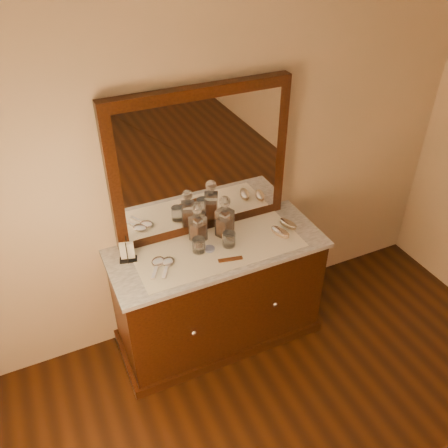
{
  "coord_description": "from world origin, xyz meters",
  "views": [
    {
      "loc": [
        -0.97,
        -0.24,
        2.76
      ],
      "look_at": [
        0.0,
        1.85,
        1.1
      ],
      "focal_mm": 37.24,
      "sensor_mm": 36.0,
      "label": 1
    }
  ],
  "objects_px": {
    "brush_far": "(288,224)",
    "hand_mirror_outer": "(158,263)",
    "comb": "(230,259)",
    "pin_dish": "(209,249)",
    "dresser_cabinet": "(218,295)",
    "brush_near": "(280,232)",
    "mirror_frame": "(201,163)",
    "decanter_right": "(225,221)",
    "napkin_rack": "(127,252)",
    "hand_mirror_inner": "(168,264)",
    "decanter_left": "(198,226)"
  },
  "relations": [
    {
      "from": "brush_far",
      "to": "hand_mirror_outer",
      "type": "bearing_deg",
      "value": -179.43
    },
    {
      "from": "comb",
      "to": "pin_dish",
      "type": "bearing_deg",
      "value": 129.98
    },
    {
      "from": "dresser_cabinet",
      "to": "brush_near",
      "type": "relative_size",
      "value": 8.47
    },
    {
      "from": "brush_near",
      "to": "dresser_cabinet",
      "type": "bearing_deg",
      "value": 171.87
    },
    {
      "from": "mirror_frame",
      "to": "decanter_right",
      "type": "xyz_separation_m",
      "value": [
        0.09,
        -0.15,
        -0.38
      ]
    },
    {
      "from": "brush_near",
      "to": "brush_far",
      "type": "distance_m",
      "value": 0.12
    },
    {
      "from": "hand_mirror_outer",
      "to": "mirror_frame",
      "type": "bearing_deg",
      "value": 31.51
    },
    {
      "from": "dresser_cabinet",
      "to": "mirror_frame",
      "type": "height_order",
      "value": "mirror_frame"
    },
    {
      "from": "pin_dish",
      "to": "napkin_rack",
      "type": "bearing_deg",
      "value": 166.19
    },
    {
      "from": "pin_dish",
      "to": "hand_mirror_inner",
      "type": "bearing_deg",
      "value": -174.67
    },
    {
      "from": "pin_dish",
      "to": "brush_far",
      "type": "relative_size",
      "value": 0.46
    },
    {
      "from": "pin_dish",
      "to": "comb",
      "type": "relative_size",
      "value": 0.46
    },
    {
      "from": "mirror_frame",
      "to": "comb",
      "type": "height_order",
      "value": "mirror_frame"
    },
    {
      "from": "pin_dish",
      "to": "hand_mirror_outer",
      "type": "bearing_deg",
      "value": -179.71
    },
    {
      "from": "comb",
      "to": "brush_near",
      "type": "bearing_deg",
      "value": 24.7
    },
    {
      "from": "dresser_cabinet",
      "to": "hand_mirror_outer",
      "type": "distance_m",
      "value": 0.62
    },
    {
      "from": "decanter_right",
      "to": "hand_mirror_inner",
      "type": "relative_size",
      "value": 1.52
    },
    {
      "from": "pin_dish",
      "to": "hand_mirror_inner",
      "type": "relative_size",
      "value": 0.36
    },
    {
      "from": "comb",
      "to": "brush_far",
      "type": "relative_size",
      "value": 1.01
    },
    {
      "from": "decanter_left",
      "to": "brush_far",
      "type": "relative_size",
      "value": 1.87
    },
    {
      "from": "decanter_left",
      "to": "brush_near",
      "type": "relative_size",
      "value": 1.76
    },
    {
      "from": "brush_near",
      "to": "hand_mirror_inner",
      "type": "bearing_deg",
      "value": 178.1
    },
    {
      "from": "brush_near",
      "to": "brush_far",
      "type": "height_order",
      "value": "brush_near"
    },
    {
      "from": "decanter_right",
      "to": "brush_far",
      "type": "distance_m",
      "value": 0.46
    },
    {
      "from": "dresser_cabinet",
      "to": "mirror_frame",
      "type": "bearing_deg",
      "value": 90.0
    },
    {
      "from": "pin_dish",
      "to": "napkin_rack",
      "type": "distance_m",
      "value": 0.52
    },
    {
      "from": "napkin_rack",
      "to": "hand_mirror_inner",
      "type": "xyz_separation_m",
      "value": [
        0.21,
        -0.15,
        -0.05
      ]
    },
    {
      "from": "decanter_left",
      "to": "brush_near",
      "type": "bearing_deg",
      "value": -18.74
    },
    {
      "from": "decanter_left",
      "to": "decanter_right",
      "type": "relative_size",
      "value": 0.94
    },
    {
      "from": "comb",
      "to": "napkin_rack",
      "type": "relative_size",
      "value": 0.96
    },
    {
      "from": "dresser_cabinet",
      "to": "decanter_left",
      "type": "xyz_separation_m",
      "value": [
        -0.09,
        0.12,
        0.56
      ]
    },
    {
      "from": "pin_dish",
      "to": "napkin_rack",
      "type": "xyz_separation_m",
      "value": [
        -0.51,
        0.12,
        0.06
      ]
    },
    {
      "from": "decanter_right",
      "to": "decanter_left",
      "type": "bearing_deg",
      "value": 172.81
    },
    {
      "from": "dresser_cabinet",
      "to": "brush_far",
      "type": "relative_size",
      "value": 9.0
    },
    {
      "from": "pin_dish",
      "to": "decanter_right",
      "type": "height_order",
      "value": "decanter_right"
    },
    {
      "from": "hand_mirror_inner",
      "to": "mirror_frame",
      "type": "bearing_deg",
      "value": 37.97
    },
    {
      "from": "mirror_frame",
      "to": "hand_mirror_inner",
      "type": "height_order",
      "value": "mirror_frame"
    },
    {
      "from": "comb",
      "to": "decanter_left",
      "type": "xyz_separation_m",
      "value": [
        -0.11,
        0.28,
        0.11
      ]
    },
    {
      "from": "napkin_rack",
      "to": "hand_mirror_outer",
      "type": "height_order",
      "value": "napkin_rack"
    },
    {
      "from": "pin_dish",
      "to": "brush_near",
      "type": "xyz_separation_m",
      "value": [
        0.5,
        -0.05,
        0.01
      ]
    },
    {
      "from": "brush_far",
      "to": "hand_mirror_outer",
      "type": "xyz_separation_m",
      "value": [
        -0.95,
        -0.01,
        -0.01
      ]
    },
    {
      "from": "comb",
      "to": "hand_mirror_inner",
      "type": "bearing_deg",
      "value": 173.65
    },
    {
      "from": "mirror_frame",
      "to": "napkin_rack",
      "type": "relative_size",
      "value": 7.3
    },
    {
      "from": "brush_near",
      "to": "hand_mirror_inner",
      "type": "relative_size",
      "value": 0.81
    },
    {
      "from": "decanter_right",
      "to": "mirror_frame",
      "type": "bearing_deg",
      "value": 121.8
    },
    {
      "from": "napkin_rack",
      "to": "brush_far",
      "type": "height_order",
      "value": "napkin_rack"
    },
    {
      "from": "brush_far",
      "to": "hand_mirror_inner",
      "type": "xyz_separation_m",
      "value": [
        -0.9,
        -0.04,
        -0.01
      ]
    },
    {
      "from": "mirror_frame",
      "to": "pin_dish",
      "type": "xyz_separation_m",
      "value": [
        -0.06,
        -0.25,
        -0.49
      ]
    },
    {
      "from": "hand_mirror_outer",
      "to": "hand_mirror_inner",
      "type": "distance_m",
      "value": 0.06
    },
    {
      "from": "napkin_rack",
      "to": "brush_far",
      "type": "distance_m",
      "value": 1.11
    }
  ]
}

